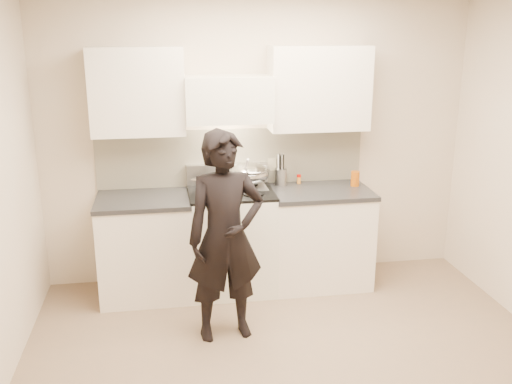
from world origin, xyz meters
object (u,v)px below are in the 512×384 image
(stove, at_px, (232,240))
(wok, at_px, (249,173))
(utensil_crock, at_px, (281,176))
(counter_right, at_px, (319,236))
(person, at_px, (225,237))

(stove, xyz_separation_m, wok, (0.19, 0.14, 0.59))
(wok, distance_m, utensil_crock, 0.32)
(counter_right, height_order, person, person)
(stove, relative_size, counter_right, 1.04)
(stove, distance_m, person, 0.91)
(stove, xyz_separation_m, counter_right, (0.83, 0.00, -0.01))
(stove, relative_size, person, 0.58)
(utensil_crock, distance_m, person, 1.24)
(utensil_crock, relative_size, person, 0.18)
(stove, xyz_separation_m, utensil_crock, (0.50, 0.21, 0.54))
(stove, bearing_deg, wok, 37.49)
(person, bearing_deg, stove, 72.38)
(utensil_crock, bearing_deg, stove, -157.25)
(wok, bearing_deg, person, -108.85)
(wok, relative_size, person, 0.29)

